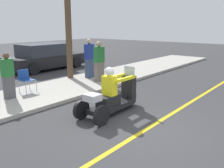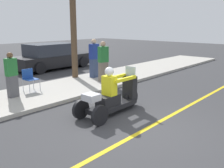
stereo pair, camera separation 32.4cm
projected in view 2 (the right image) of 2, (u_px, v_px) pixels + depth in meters
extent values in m
plane|color=#38383A|center=(142.00, 132.00, 6.09)|extent=(60.00, 60.00, 0.00)
cube|color=gold|center=(152.00, 126.00, 6.44)|extent=(24.00, 0.12, 0.01)
cube|color=#B2ADA3|center=(37.00, 95.00, 9.04)|extent=(28.00, 2.80, 0.12)
cylinder|color=black|center=(131.00, 98.00, 7.96)|extent=(0.55, 0.10, 0.55)
cylinder|color=black|center=(100.00, 115.00, 6.39)|extent=(0.55, 0.10, 0.55)
cylinder|color=black|center=(81.00, 109.00, 6.87)|extent=(0.55, 0.10, 0.55)
cube|color=black|center=(112.00, 106.00, 7.29)|extent=(1.66, 0.52, 0.14)
cube|color=black|center=(108.00, 100.00, 7.12)|extent=(0.66, 0.41, 0.30)
cube|color=black|center=(130.00, 89.00, 7.82)|extent=(0.24, 0.41, 0.84)
cube|color=silver|center=(130.00, 71.00, 7.70)|extent=(0.03, 0.37, 0.30)
cube|color=silver|center=(91.00, 97.00, 6.58)|extent=(0.36, 0.41, 0.18)
cube|color=yellow|center=(109.00, 86.00, 7.05)|extent=(0.26, 0.38, 0.55)
sphere|color=white|center=(109.00, 72.00, 6.96)|extent=(0.26, 0.26, 0.26)
cube|color=#726656|center=(115.00, 100.00, 7.17)|extent=(0.14, 0.14, 0.30)
cube|color=#726656|center=(109.00, 98.00, 7.33)|extent=(0.14, 0.14, 0.30)
cube|color=yellow|center=(125.00, 79.00, 7.24)|extent=(0.95, 0.09, 0.09)
cube|color=yellow|center=(115.00, 77.00, 7.50)|extent=(0.95, 0.09, 0.09)
cube|color=#515156|center=(13.00, 86.00, 8.50)|extent=(0.35, 0.25, 0.74)
cube|color=#267233|center=(11.00, 67.00, 8.34)|extent=(0.38, 0.25, 0.59)
sphere|color=brown|center=(10.00, 55.00, 8.25)|extent=(0.20, 0.20, 0.20)
cube|color=#726656|center=(103.00, 72.00, 10.88)|extent=(0.42, 0.33, 0.84)
cube|color=#267233|center=(103.00, 54.00, 10.70)|extent=(0.46, 0.34, 0.67)
sphere|color=tan|center=(103.00, 44.00, 10.60)|extent=(0.23, 0.23, 0.23)
cube|color=#38476B|center=(94.00, 68.00, 11.69)|extent=(0.39, 0.26, 0.87)
cube|color=navy|center=(94.00, 51.00, 11.51)|extent=(0.43, 0.26, 0.69)
sphere|color=beige|center=(94.00, 41.00, 11.41)|extent=(0.24, 0.24, 0.24)
cylinder|color=#A5A8AD|center=(30.00, 87.00, 8.98)|extent=(0.02, 0.02, 0.44)
cylinder|color=#A5A8AD|center=(40.00, 85.00, 9.31)|extent=(0.02, 0.02, 0.44)
cylinder|color=#A5A8AD|center=(23.00, 85.00, 9.26)|extent=(0.02, 0.02, 0.44)
cylinder|color=#A5A8AD|center=(33.00, 83.00, 9.59)|extent=(0.02, 0.02, 0.44)
cube|color=#1E479E|center=(31.00, 79.00, 9.23)|extent=(0.45, 0.45, 0.02)
cube|color=#1E479E|center=(27.00, 74.00, 9.33)|extent=(0.44, 0.03, 0.38)
cube|color=black|center=(53.00, 60.00, 14.69)|extent=(4.65, 1.86, 0.64)
cube|color=#2D333D|center=(49.00, 49.00, 14.37)|extent=(2.56, 1.67, 0.67)
cylinder|color=black|center=(83.00, 62.00, 15.23)|extent=(0.64, 0.22, 0.64)
cylinder|color=black|center=(64.00, 59.00, 16.43)|extent=(0.64, 0.22, 0.64)
cylinder|color=black|center=(40.00, 68.00, 13.03)|extent=(0.64, 0.22, 0.64)
cylinder|color=black|center=(22.00, 65.00, 14.22)|extent=(0.64, 0.22, 0.64)
cylinder|color=brown|center=(74.00, 39.00, 11.39)|extent=(0.28, 0.28, 3.52)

